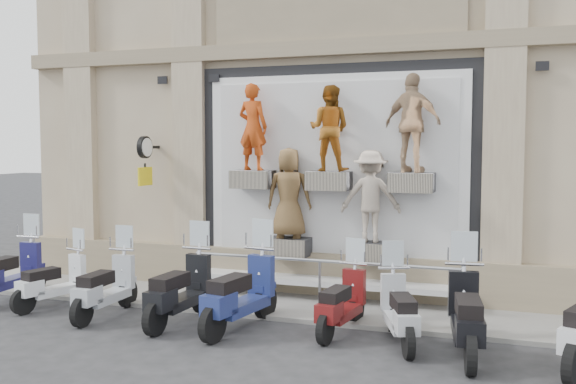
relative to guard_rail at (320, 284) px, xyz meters
The scene contains 14 objects.
ground 2.05m from the guard_rail, 90.00° to the right, with size 90.00×90.00×0.00m, color #2A2A2C.
sidewalk 0.44m from the guard_rail, 90.00° to the left, with size 16.00×2.20×0.08m, color gray.
building 7.46m from the guard_rail, 90.00° to the left, with size 14.00×8.60×12.00m, color #C1AE8C, non-canonical shape.
shop_vitrine 2.08m from the guard_rail, 82.63° to the left, with size 5.60×0.83×4.30m.
guard_rail is the anchor object (origin of this frame).
clock_sign_bracket 4.57m from the guard_rail, behind, with size 0.10×0.80×1.02m.
scooter_a 6.01m from the guard_rail, 167.45° to the right, with size 0.58×1.99×1.61m, color #17154C, non-canonical shape.
scooter_b 4.92m from the guard_rail, 162.62° to the right, with size 0.51×1.74×1.41m, color silver, non-canonical shape.
scooter_c 3.81m from the guard_rail, 153.54° to the right, with size 0.55×1.89×1.54m, color #A3A9B0, non-canonical shape.
scooter_d 2.59m from the guard_rail, 139.79° to the right, with size 0.60×2.05×1.67m, color black, non-canonical shape.
scooter_e 1.91m from the guard_rail, 116.86° to the right, with size 0.63×2.15×1.75m, color navy, non-canonical shape.
scooter_f 1.52m from the guard_rail, 59.98° to the right, with size 0.52×1.79×1.46m, color #5A0F0F, non-canonical shape.
scooter_g 2.32m from the guard_rail, 42.07° to the right, with size 0.53×1.83×1.49m, color #B4B6BB, non-canonical shape.
scooter_h 3.26m from the guard_rail, 33.43° to the right, with size 0.61×2.09×1.70m, color black, non-canonical shape.
Camera 1 is at (3.27, -9.04, 3.02)m, focal length 40.00 mm.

